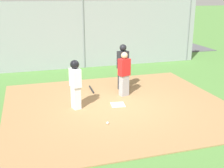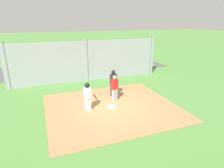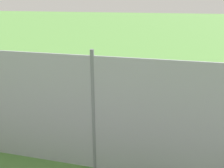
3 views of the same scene
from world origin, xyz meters
TOP-DOWN VIEW (x-y plane):
  - ground_plane at (0.00, 0.00)m, footprint 140.00×140.00m
  - dirt_infield at (0.00, 0.00)m, footprint 7.20×6.40m
  - home_plate at (0.00, 0.00)m, footprint 0.49×0.49m
  - catcher at (-0.50, -0.84)m, footprint 0.44×0.37m
  - umpire at (-0.68, -1.52)m, footprint 0.44×0.36m
  - runner at (1.35, -0.11)m, footprint 0.35×0.43m
  - baseball_bat at (0.49, -1.74)m, footprint 0.09×0.82m
  - baseball at (0.72, 1.31)m, footprint 0.07×0.07m
  - backstop_fence at (0.00, -5.40)m, footprint 12.00×0.10m
  - parking_lot at (0.00, -9.86)m, footprint 18.00×5.20m
  - parked_car_white at (-0.29, -10.20)m, footprint 4.34×2.18m
  - parked_car_silver at (3.29, -9.91)m, footprint 4.24×1.96m

SIDE VIEW (x-z plane):
  - ground_plane at x=0.00m, z-range 0.00..0.00m
  - dirt_infield at x=0.00m, z-range 0.00..0.03m
  - parking_lot at x=0.00m, z-range 0.00..0.04m
  - home_plate at x=0.00m, z-range 0.03..0.05m
  - baseball_bat at x=0.49m, z-range 0.03..0.09m
  - baseball at x=0.72m, z-range 0.03..0.10m
  - parked_car_white at x=-0.29m, z-range -0.03..1.25m
  - parked_car_silver at x=3.29m, z-range -0.03..1.25m
  - catcher at x=-0.50m, z-range 0.06..1.63m
  - runner at x=1.35m, z-range 0.13..1.70m
  - umpire at x=-0.68m, z-range 0.07..1.80m
  - backstop_fence at x=0.00m, z-range -0.07..3.28m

